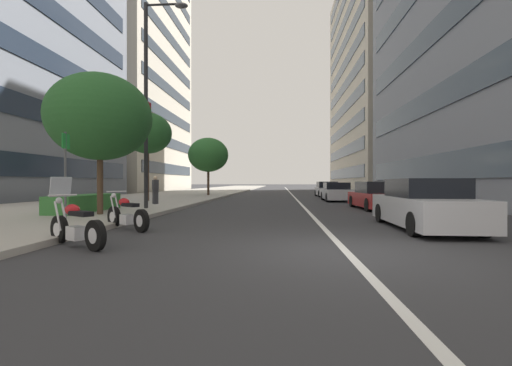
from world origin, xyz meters
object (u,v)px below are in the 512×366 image
(car_following_behind, at_px, (336,192))
(street_lamp_with_banners, at_px, (151,89))
(car_mid_block_traffic, at_px, (327,190))
(motorcycle_mid_row, at_px, (75,226))
(pedestrian_on_plaza, at_px, (155,190))
(street_tree_far_plaza, at_px, (208,155))
(street_tree_near_plaza_corner, at_px, (147,133))
(motorcycle_by_sign_pole, at_px, (127,215))
(car_approaching_light, at_px, (376,196))
(street_tree_mid_sidewalk, at_px, (100,117))
(parking_sign_by_curb, at_px, (65,170))
(car_far_down_avenue, at_px, (424,206))

(car_following_behind, height_order, street_lamp_with_banners, street_lamp_with_banners)
(car_mid_block_traffic, xyz_separation_m, street_lamp_with_banners, (-17.00, 10.27, 4.98))
(motorcycle_mid_row, relative_size, pedestrian_on_plaza, 1.20)
(street_lamp_with_banners, xyz_separation_m, street_tree_far_plaza, (16.41, 0.76, -1.74))
(pedestrian_on_plaza, bearing_deg, street_tree_near_plaza_corner, 81.96)
(street_tree_near_plaza_corner, bearing_deg, car_mid_block_traffic, -49.46)
(motorcycle_by_sign_pole, relative_size, car_following_behind, 0.41)
(motorcycle_by_sign_pole, bearing_deg, street_tree_far_plaza, -45.92)
(car_following_behind, relative_size, pedestrian_on_plaza, 2.87)
(motorcycle_by_sign_pole, bearing_deg, car_following_behind, -80.04)
(car_approaching_light, height_order, street_lamp_with_banners, street_lamp_with_banners)
(motorcycle_by_sign_pole, relative_size, car_approaching_light, 0.40)
(street_tree_mid_sidewalk, relative_size, street_tree_far_plaza, 0.98)
(parking_sign_by_curb, distance_m, pedestrian_on_plaza, 9.83)
(car_approaching_light, distance_m, pedestrian_on_plaza, 11.65)
(car_mid_block_traffic, height_order, pedestrian_on_plaza, pedestrian_on_plaza)
(car_far_down_avenue, bearing_deg, street_tree_mid_sidewalk, 79.52)
(street_tree_near_plaza_corner, xyz_separation_m, pedestrian_on_plaza, (-3.05, -1.65, -3.56))
(car_mid_block_traffic, xyz_separation_m, pedestrian_on_plaza, (-14.02, 11.17, 0.27))
(car_far_down_avenue, height_order, pedestrian_on_plaza, pedestrian_on_plaza)
(motorcycle_by_sign_pole, bearing_deg, car_mid_block_traffic, -72.50)
(car_approaching_light, bearing_deg, street_lamp_with_banners, 98.23)
(car_following_behind, height_order, street_tree_mid_sidewalk, street_tree_mid_sidewalk)
(street_tree_near_plaza_corner, distance_m, street_tree_far_plaza, 10.55)
(car_following_behind, bearing_deg, car_far_down_avenue, -179.06)
(car_mid_block_traffic, relative_size, pedestrian_on_plaza, 2.74)
(car_far_down_avenue, bearing_deg, street_tree_near_plaza_corner, 49.11)
(car_approaching_light, xyz_separation_m, street_tree_near_plaza_corner, (4.09, 13.24, 3.83))
(street_lamp_with_banners, relative_size, street_tree_near_plaza_corner, 1.68)
(car_following_behind, distance_m, street_tree_near_plaza_corner, 13.55)
(car_approaching_light, relative_size, car_mid_block_traffic, 1.08)
(car_far_down_avenue, relative_size, street_tree_far_plaza, 0.88)
(motorcycle_by_sign_pole, height_order, car_mid_block_traffic, car_mid_block_traffic)
(motorcycle_mid_row, relative_size, car_following_behind, 0.42)
(motorcycle_by_sign_pole, height_order, street_tree_far_plaza, street_tree_far_plaza)
(parking_sign_by_curb, bearing_deg, street_tree_far_plaza, 2.42)
(street_tree_mid_sidewalk, height_order, street_tree_far_plaza, street_tree_far_plaza)
(car_far_down_avenue, xyz_separation_m, parking_sign_by_curb, (-1.42, 9.86, 1.01))
(car_following_behind, xyz_separation_m, street_tree_near_plaza_corner, (-3.51, 12.50, 3.85))
(car_mid_block_traffic, bearing_deg, motorcycle_mid_row, 160.81)
(motorcycle_mid_row, relative_size, car_approaching_light, 0.41)
(motorcycle_by_sign_pole, relative_size, parking_sign_by_curb, 0.71)
(car_approaching_light, bearing_deg, street_tree_mid_sidewalk, 111.67)
(motorcycle_by_sign_pole, bearing_deg, street_tree_near_plaza_corner, -33.04)
(car_approaching_light, relative_size, street_lamp_with_banners, 0.48)
(car_approaching_light, height_order, street_tree_mid_sidewalk, street_tree_mid_sidewalk)
(street_tree_far_plaza, bearing_deg, car_mid_block_traffic, -86.96)
(car_far_down_avenue, height_order, street_tree_far_plaza, street_tree_far_plaza)
(motorcycle_mid_row, bearing_deg, street_lamp_with_banners, -46.84)
(car_approaching_light, xyz_separation_m, parking_sign_by_curb, (-8.70, 10.48, 1.04))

